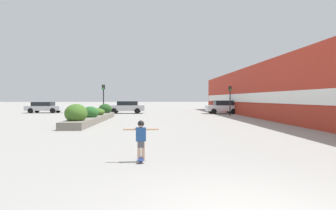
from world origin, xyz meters
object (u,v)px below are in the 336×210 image
Objects in this scene: car_center_right at (44,107)px; traffic_light_left at (103,95)px; skateboard at (141,159)px; skateboarder at (141,135)px; car_center_left at (222,107)px; car_leftmost at (127,107)px; car_rightmost at (314,107)px; traffic_light_right at (230,95)px.

car_center_right is 1.36× the size of traffic_light_left.
skateboarder reaches higher than skateboard.
traffic_light_left is (-4.91, 19.21, 1.47)m from skateboarder.
skateboarder is at bearing 27.51° from car_center_right.
car_center_left is at bearing 20.33° from traffic_light_left.
skateboard is 19.95m from traffic_light_left.
traffic_light_left is (9.23, -7.92, 1.48)m from car_center_right.
car_center_left is (8.57, 24.20, 0.07)m from skateboarder.
skateboarder is 25.60m from car_leftmost.
skateboard is 0.12× the size of car_leftmost.
car_center_right is 12.25m from traffic_light_left.
car_leftmost is (-3.25, 25.39, 0.04)m from skateboarder.
car_rightmost is (33.49, -4.29, 0.03)m from car_center_right.
traffic_light_right is (22.47, -7.15, 1.44)m from car_center_right.
skateboard is at bearing 160.51° from car_center_left.
traffic_light_right is at bearing 176.85° from car_center_left.
car_center_left is 22.89m from car_center_right.
traffic_light_left is 13.26m from traffic_light_right.
traffic_light_left reaches higher than car_center_right.
skateboard is 25.69m from car_center_left.
car_center_right is (-22.70, 2.93, -0.08)m from car_center_left.
traffic_light_left reaches higher than skateboard.
car_center_left is 0.87× the size of car_center_right.
car_center_right is (-10.89, 1.74, -0.05)m from car_leftmost.
traffic_light_right reaches higher than car_leftmost.
car_center_right is at bearing 117.86° from skateboard.
car_center_right is at bearing 117.86° from skateboarder.
skateboarder is at bearing 160.51° from car_center_left.
traffic_light_left reaches higher than car_center_left.
car_rightmost reaches higher than skateboarder.
car_rightmost is 1.36× the size of traffic_light_right.
traffic_light_right reaches higher than car_rightmost.
traffic_light_right is (-11.02, -2.87, 1.40)m from car_rightmost.
skateboard is 0.50× the size of skateboarder.
skateboarder is (0.00, -0.00, 0.70)m from skateboard.
skateboard is 0.17× the size of traffic_light_left.
traffic_light_right reaches higher than skateboard.
traffic_light_left is at bearing 164.96° from car_leftmost.
skateboarder is 0.26× the size of car_rightmost.
skateboard is 25.61m from car_leftmost.
skateboarder is at bearing -112.64° from traffic_light_right.
skateboarder is at bearing -172.72° from car_leftmost.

